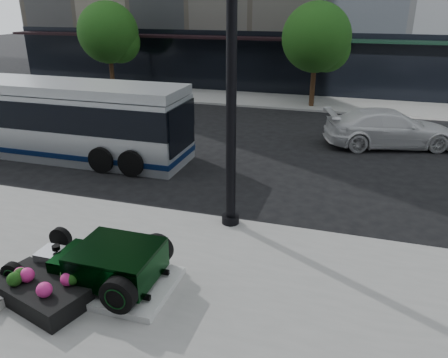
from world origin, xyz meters
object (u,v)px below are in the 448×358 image
(flower_planter, at_px, (40,290))
(hot_rod, at_px, (108,262))
(lamppost, at_px, (231,75))
(white_sedan, at_px, (390,128))
(transit_bus, at_px, (42,117))

(flower_planter, bearing_deg, hot_rod, 39.23)
(hot_rod, relative_size, lamppost, 0.37)
(flower_planter, relative_size, white_sedan, 0.42)
(flower_planter, bearing_deg, transit_bus, 127.09)
(lamppost, bearing_deg, hot_rod, -115.39)
(lamppost, relative_size, flower_planter, 3.79)
(lamppost, height_order, transit_bus, lamppost)
(flower_planter, height_order, white_sedan, white_sedan)
(hot_rod, height_order, white_sedan, white_sedan)
(hot_rod, xyz_separation_m, transit_bus, (-7.34, 7.38, 0.79))
(flower_planter, bearing_deg, white_sedan, 61.74)
(flower_planter, height_order, transit_bus, transit_bus)
(flower_planter, distance_m, white_sedan, 15.12)
(lamppost, xyz_separation_m, transit_bus, (-9.00, 3.88, -2.65))
(lamppost, relative_size, white_sedan, 1.60)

